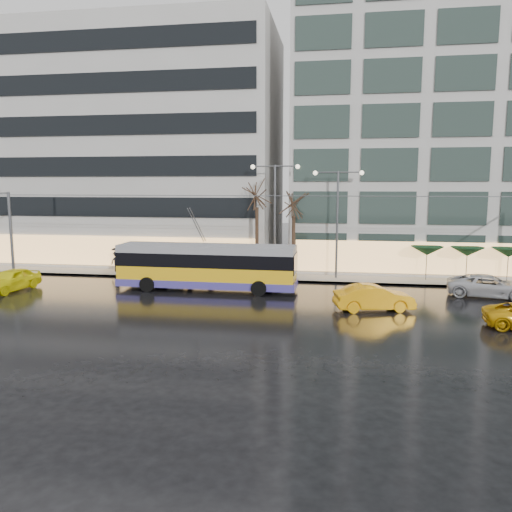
% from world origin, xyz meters
% --- Properties ---
extents(ground, '(140.00, 140.00, 0.00)m').
position_xyz_m(ground, '(0.00, 0.00, 0.00)').
color(ground, black).
rests_on(ground, ground).
extents(sidewalk, '(80.00, 10.00, 0.15)m').
position_xyz_m(sidewalk, '(2.00, 14.00, 0.07)').
color(sidewalk, gray).
rests_on(sidewalk, ground).
extents(kerb, '(80.00, 0.10, 0.15)m').
position_xyz_m(kerb, '(2.00, 9.05, 0.07)').
color(kerb, slate).
rests_on(kerb, ground).
extents(building_left, '(34.00, 14.00, 22.00)m').
position_xyz_m(building_left, '(-16.00, 19.00, 11.15)').
color(building_left, '#A9A6A1').
rests_on(building_left, sidewalk).
extents(building_right, '(32.00, 14.00, 25.00)m').
position_xyz_m(building_right, '(19.00, 19.00, 12.65)').
color(building_right, '#A9A6A1').
rests_on(building_right, sidewalk).
extents(trolleybus, '(12.94, 5.13, 5.98)m').
position_xyz_m(trolleybus, '(-2.24, 5.17, 1.62)').
color(trolleybus, '#EAB014').
rests_on(trolleybus, ground).
extents(catenary, '(42.24, 5.12, 7.00)m').
position_xyz_m(catenary, '(1.00, 7.94, 4.25)').
color(catenary, '#595B60').
rests_on(catenary, ground).
extents(bus_shelter, '(4.20, 1.60, 2.51)m').
position_xyz_m(bus_shelter, '(-8.38, 10.69, 1.96)').
color(bus_shelter, '#595B60').
rests_on(bus_shelter, sidewalk).
extents(street_lamp_near, '(3.96, 0.36, 9.03)m').
position_xyz_m(street_lamp_near, '(2.00, 10.80, 5.99)').
color(street_lamp_near, '#595B60').
rests_on(street_lamp_near, sidewalk).
extents(street_lamp_far, '(3.96, 0.36, 8.53)m').
position_xyz_m(street_lamp_far, '(7.00, 10.80, 5.71)').
color(street_lamp_far, '#595B60').
rests_on(street_lamp_far, sidewalk).
extents(tree_a, '(3.20, 3.20, 8.40)m').
position_xyz_m(tree_a, '(0.50, 11.00, 7.09)').
color(tree_a, black).
rests_on(tree_a, sidewalk).
extents(tree_b, '(3.20, 3.20, 7.70)m').
position_xyz_m(tree_b, '(3.50, 11.20, 6.40)').
color(tree_b, black).
rests_on(tree_b, sidewalk).
extents(parasol_a, '(2.50, 2.50, 2.65)m').
position_xyz_m(parasol_a, '(14.00, 11.00, 2.45)').
color(parasol_a, '#595B60').
rests_on(parasol_a, sidewalk).
extents(parasol_b, '(2.50, 2.50, 2.65)m').
position_xyz_m(parasol_b, '(17.00, 11.00, 2.45)').
color(parasol_b, '#595B60').
rests_on(parasol_b, sidewalk).
extents(parasol_c, '(2.50, 2.50, 2.65)m').
position_xyz_m(parasol_c, '(20.00, 11.00, 2.45)').
color(parasol_c, '#595B60').
rests_on(parasol_c, sidewalk).
extents(taxi_a, '(2.46, 4.94, 1.62)m').
position_xyz_m(taxi_a, '(-16.08, 2.58, 0.81)').
color(taxi_a, yellow).
rests_on(taxi_a, ground).
extents(taxi_b, '(5.03, 2.68, 1.57)m').
position_xyz_m(taxi_b, '(9.29, 1.04, 0.79)').
color(taxi_b, '#F6A10C').
rests_on(taxi_b, ground).
extents(sedan_silver, '(5.84, 3.55, 1.51)m').
position_xyz_m(sedan_silver, '(17.31, 6.01, 0.76)').
color(sedan_silver, '#B7B8BC').
rests_on(sedan_silver, ground).
extents(pedestrian_a, '(1.15, 1.17, 2.19)m').
position_xyz_m(pedestrian_a, '(-5.38, 11.20, 1.59)').
color(pedestrian_a, black).
rests_on(pedestrian_a, sidewalk).
extents(pedestrian_b, '(1.09, 0.98, 1.85)m').
position_xyz_m(pedestrian_b, '(-3.30, 10.00, 1.08)').
color(pedestrian_b, black).
rests_on(pedestrian_b, sidewalk).
extents(pedestrian_c, '(1.25, 0.96, 2.11)m').
position_xyz_m(pedestrian_c, '(-11.70, 10.68, 1.27)').
color(pedestrian_c, black).
rests_on(pedestrian_c, sidewalk).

